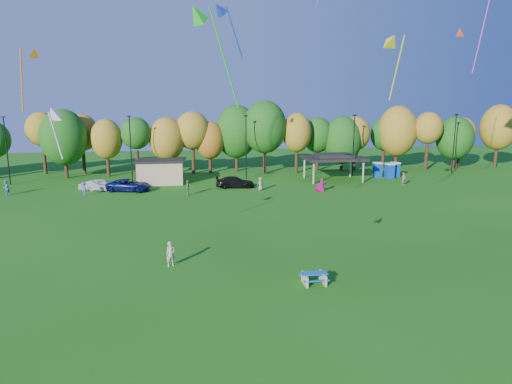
{
  "coord_description": "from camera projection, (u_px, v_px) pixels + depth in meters",
  "views": [
    {
      "loc": [
        -6.03,
        -24.48,
        11.15
      ],
      "look_at": [
        -1.55,
        6.0,
        4.93
      ],
      "focal_mm": 32.0,
      "sensor_mm": 36.0,
      "label": 1
    }
  ],
  "objects": [
    {
      "name": "pavilion",
      "position": [
        333.0,
        158.0,
        64.05
      ],
      "size": [
        8.2,
        6.2,
        3.77
      ],
      "color": "tan",
      "rests_on": "ground"
    },
    {
      "name": "kite_10",
      "position": [
        392.0,
        41.0,
        35.65
      ],
      "size": [
        1.38,
        3.26,
        5.45
      ],
      "color": "yellow"
    },
    {
      "name": "car_a",
      "position": [
        102.0,
        184.0,
        57.47
      ],
      "size": [
        4.39,
        1.96,
        1.46
      ],
      "primitive_type": "imported",
      "rotation": [
        0.0,
        0.0,
        1.62
      ],
      "color": "white",
      "rests_on": "ground"
    },
    {
      "name": "kite_9",
      "position": [
        34.0,
        54.0,
        34.83
      ],
      "size": [
        1.83,
        2.96,
        5.26
      ],
      "color": "orange"
    },
    {
      "name": "kite_flyer",
      "position": [
        171.0,
        254.0,
        31.05
      ],
      "size": [
        0.74,
        0.61,
        1.74
      ],
      "primitive_type": "imported",
      "rotation": [
        0.0,
        0.0,
        0.35
      ],
      "color": "#BFAC8F",
      "rests_on": "ground"
    },
    {
      "name": "far_person_3",
      "position": [
        404.0,
        179.0,
        60.8
      ],
      "size": [
        0.7,
        0.57,
        1.67
      ],
      "primitive_type": "imported",
      "rotation": [
        0.0,
        0.0,
        0.31
      ],
      "color": "#9F4B71",
      "rests_on": "ground"
    },
    {
      "name": "far_person_1",
      "position": [
        6.0,
        188.0,
        54.26
      ],
      "size": [
        0.87,
        1.02,
        1.84
      ],
      "primitive_type": "imported",
      "rotation": [
        0.0,
        0.0,
        4.49
      ],
      "color": "#55A1BB",
      "rests_on": "ground"
    },
    {
      "name": "far_person_2",
      "position": [
        260.0,
        184.0,
        57.22
      ],
      "size": [
        0.94,
        0.76,
        1.67
      ],
      "primitive_type": "imported",
      "rotation": [
        0.0,
        0.0,
        3.47
      ],
      "color": "gray",
      "rests_on": "ground"
    },
    {
      "name": "car_d",
      "position": [
        235.0,
        182.0,
        59.07
      ],
      "size": [
        5.08,
        2.27,
        1.45
      ],
      "primitive_type": "imported",
      "rotation": [
        0.0,
        0.0,
        1.52
      ],
      "color": "black",
      "rests_on": "ground"
    },
    {
      "name": "far_person_4",
      "position": [
        188.0,
        188.0,
        54.24
      ],
      "size": [
        0.56,
        1.13,
        1.86
      ],
      "primitive_type": "imported",
      "rotation": [
        0.0,
        0.0,
        4.62
      ],
      "color": "#638551",
      "rests_on": "ground"
    },
    {
      "name": "porta_potties",
      "position": [
        387.0,
        170.0,
        66.86
      ],
      "size": [
        3.75,
        2.43,
        2.18
      ],
      "color": "#0B3994",
      "rests_on": "ground"
    },
    {
      "name": "utility_building",
      "position": [
        160.0,
        171.0,
        61.91
      ],
      "size": [
        6.3,
        4.3,
        3.25
      ],
      "color": "tan",
      "rests_on": "ground"
    },
    {
      "name": "far_person_0",
      "position": [
        84.0,
        189.0,
        54.01
      ],
      "size": [
        1.21,
        0.98,
        1.64
      ],
      "primitive_type": "imported",
      "rotation": [
        0.0,
        0.0,
        5.87
      ],
      "color": "#52489E",
      "rests_on": "ground"
    },
    {
      "name": "kite_1",
      "position": [
        198.0,
        15.0,
        31.81
      ],
      "size": [
        4.05,
        2.99,
        7.42
      ],
      "color": "#1CC31A"
    },
    {
      "name": "car_b",
      "position": [
        95.0,
        186.0,
        57.07
      ],
      "size": [
        3.98,
        2.14,
        1.24
      ],
      "primitive_type": "imported",
      "rotation": [
        0.0,
        0.0,
        1.34
      ],
      "color": "gray",
      "rests_on": "ground"
    },
    {
      "name": "ground",
      "position": [
        297.0,
        293.0,
        26.81
      ],
      "size": [
        160.0,
        160.0,
        0.0
      ],
      "primitive_type": "plane",
      "color": "#19600F",
      "rests_on": "ground"
    },
    {
      "name": "kite_7",
      "position": [
        54.0,
        114.0,
        27.37
      ],
      "size": [
        1.26,
        2.15,
        3.41
      ],
      "color": "silver"
    },
    {
      "name": "picnic_table",
      "position": [
        314.0,
        277.0,
        28.15
      ],
      "size": [
        1.65,
        1.38,
        0.7
      ],
      "rotation": [
        0.0,
        0.0,
        0.02
      ],
      "color": "tan",
      "rests_on": "ground"
    },
    {
      "name": "far_person_5",
      "position": [
        322.0,
        185.0,
        56.46
      ],
      "size": [
        1.59,
        0.63,
        1.68
      ],
      "primitive_type": "imported",
      "rotation": [
        0.0,
        0.0,
        3.23
      ],
      "color": "#A54470",
      "rests_on": "ground"
    },
    {
      "name": "tree_line",
      "position": [
        222.0,
        135.0,
        69.63
      ],
      "size": [
        93.57,
        10.55,
        11.15
      ],
      "color": "black",
      "rests_on": "ground"
    },
    {
      "name": "kite_5",
      "position": [
        220.0,
        10.0,
        35.15
      ],
      "size": [
        2.71,
        1.58,
        4.43
      ],
      "color": "navy"
    },
    {
      "name": "kite_0",
      "position": [
        320.0,
        186.0,
        29.07
      ],
      "size": [
        1.31,
        1.25,
        1.03
      ],
      "color": "#C50A58"
    },
    {
      "name": "lamp_posts",
      "position": [
        246.0,
        145.0,
        64.92
      ],
      "size": [
        64.5,
        0.25,
        9.09
      ],
      "color": "black",
      "rests_on": "ground"
    },
    {
      "name": "car_c",
      "position": [
        129.0,
        185.0,
        56.78
      ],
      "size": [
        5.92,
        3.89,
        1.51
      ],
      "primitive_type": "imported",
      "rotation": [
        0.0,
        0.0,
        1.3
      ],
      "color": "#0D1552",
      "rests_on": "ground"
    },
    {
      "name": "kite_13",
      "position": [
        460.0,
        32.0,
        51.92
      ],
      "size": [
        1.66,
        1.69,
        1.34
      ],
      "color": "red"
    }
  ]
}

